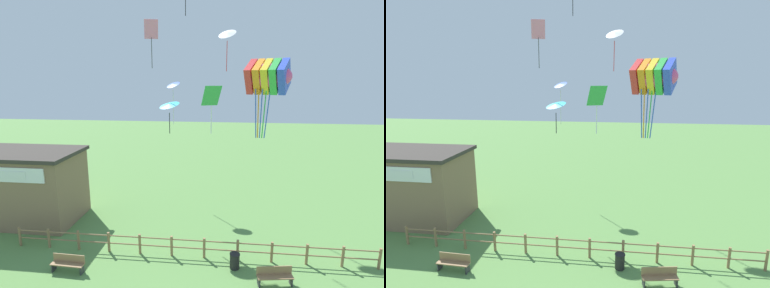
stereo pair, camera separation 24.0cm
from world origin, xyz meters
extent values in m
cylinder|color=olive|center=(-9.71, 6.89, 0.57)|extent=(0.14, 0.14, 1.14)
cylinder|color=olive|center=(-7.95, 6.89, 0.57)|extent=(0.14, 0.14, 1.14)
cylinder|color=olive|center=(-6.18, 6.89, 0.57)|extent=(0.14, 0.14, 1.14)
cylinder|color=olive|center=(-4.42, 6.89, 0.57)|extent=(0.14, 0.14, 1.14)
cylinder|color=olive|center=(-2.65, 6.89, 0.57)|extent=(0.14, 0.14, 1.14)
cylinder|color=olive|center=(-0.88, 6.89, 0.57)|extent=(0.14, 0.14, 1.14)
cylinder|color=olive|center=(0.88, 6.89, 0.57)|extent=(0.14, 0.14, 1.14)
cylinder|color=olive|center=(2.65, 6.89, 0.57)|extent=(0.14, 0.14, 1.14)
cylinder|color=olive|center=(4.42, 6.89, 0.57)|extent=(0.14, 0.14, 1.14)
cylinder|color=olive|center=(6.18, 6.89, 0.57)|extent=(0.14, 0.14, 1.14)
cylinder|color=olive|center=(7.95, 6.89, 0.57)|extent=(0.14, 0.14, 1.14)
cylinder|color=olive|center=(9.71, 6.89, 0.57)|extent=(0.14, 0.14, 1.14)
cylinder|color=olive|center=(0.00, 6.89, 0.97)|extent=(19.43, 0.07, 0.07)
cylinder|color=olive|center=(0.00, 6.89, 0.51)|extent=(19.43, 0.07, 0.07)
cube|color=#84664C|center=(-12.44, 10.18, 2.27)|extent=(8.96, 4.13, 4.55)
cube|color=#38332D|center=(-12.44, 10.18, 4.67)|extent=(9.26, 4.43, 0.24)
cube|color=olive|center=(4.31, 5.05, 0.43)|extent=(1.71, 0.66, 0.05)
cube|color=olive|center=(4.28, 5.23, 0.66)|extent=(1.66, 0.31, 0.41)
cube|color=#2D2D33|center=(3.56, 4.94, 0.20)|extent=(0.12, 0.36, 0.40)
cube|color=#2D2D33|center=(5.06, 5.17, 0.20)|extent=(0.12, 0.36, 0.40)
cube|color=olive|center=(-5.75, 4.89, 0.43)|extent=(1.69, 0.46, 0.05)
cube|color=olive|center=(-5.75, 5.07, 0.66)|extent=(1.67, 0.11, 0.41)
cube|color=#2D2D33|center=(-6.51, 4.92, 0.20)|extent=(0.07, 0.36, 0.40)
cube|color=#2D2D33|center=(-5.00, 4.86, 0.20)|extent=(0.07, 0.36, 0.40)
cylinder|color=black|center=(2.48, 6.14, 0.38)|extent=(0.49, 0.49, 0.77)
cylinder|color=black|center=(2.48, 6.14, 0.79)|extent=(0.52, 0.52, 0.04)
ellipsoid|color=#E54C8C|center=(3.89, 7.98, 9.52)|extent=(2.85, 2.52, 1.75)
cube|color=red|center=(3.14, 8.28, 9.52)|extent=(0.98, 1.78, 1.79)
cube|color=orange|center=(3.51, 8.13, 9.52)|extent=(0.98, 1.78, 1.79)
cube|color=yellow|center=(3.89, 7.98, 9.52)|extent=(0.98, 1.78, 1.79)
cube|color=green|center=(4.26, 7.83, 9.52)|extent=(0.98, 1.78, 1.79)
cube|color=blue|center=(4.63, 7.68, 9.52)|extent=(0.98, 1.78, 1.79)
cylinder|color=blue|center=(3.37, 7.84, 7.67)|extent=(0.22, 0.39, 2.50)
cylinder|color=orange|center=(3.48, 7.81, 7.67)|extent=(0.14, 0.41, 2.50)
cylinder|color=blue|center=(3.62, 7.78, 7.67)|extent=(0.05, 0.41, 2.50)
cylinder|color=green|center=(3.77, 7.77, 7.67)|extent=(0.14, 0.41, 2.50)
cylinder|color=blue|center=(3.92, 7.77, 7.67)|extent=(0.22, 0.39, 2.50)
cube|color=pink|center=(-3.22, 13.09, 12.67)|extent=(1.03, 0.76, 1.18)
cylinder|color=#4C4C51|center=(-3.22, 13.09, 11.15)|extent=(0.05, 0.05, 2.02)
cone|color=blue|center=(-2.33, 16.13, 9.01)|extent=(1.48, 1.46, 0.54)
cylinder|color=silver|center=(-2.33, 16.13, 7.22)|extent=(0.05, 0.05, 2.72)
cube|color=green|center=(1.17, 6.84, 8.61)|extent=(1.02, 0.93, 0.96)
cylinder|color=white|center=(1.17, 6.84, 7.47)|extent=(0.05, 0.05, 1.36)
cone|color=white|center=(1.83, 15.38, 12.66)|extent=(1.67, 1.60, 0.80)
cylinder|color=red|center=(1.83, 15.38, 11.06)|extent=(0.05, 0.05, 2.16)
cone|color=#2DB2C6|center=(-1.71, 11.18, 7.83)|extent=(1.81, 1.81, 0.51)
cylinder|color=#2D2D33|center=(-1.71, 11.18, 6.64)|extent=(0.05, 0.05, 1.33)
cylinder|color=black|center=(-1.21, 15.33, 14.77)|extent=(0.05, 0.05, 1.76)
camera|label=1|loc=(1.87, -7.54, 9.35)|focal=28.00mm
camera|label=2|loc=(2.11, -7.51, 9.35)|focal=28.00mm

